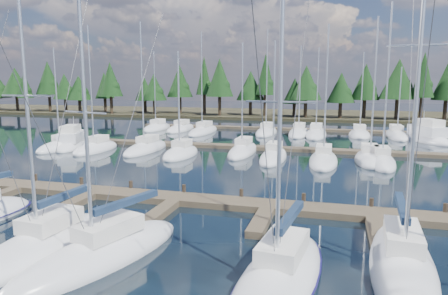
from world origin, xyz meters
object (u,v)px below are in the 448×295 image
(front_sailboat_4, at_px, (280,278))
(motor_yacht_left, at_px, (72,143))
(main_dock, at_px, (175,201))
(front_sailboat_5, at_px, (402,264))
(motor_yacht_right, at_px, (427,137))
(front_sailboat_2, at_px, (46,245))
(front_sailboat_3, at_px, (102,254))

(front_sailboat_4, distance_m, motor_yacht_left, 39.30)
(main_dock, distance_m, front_sailboat_5, 13.94)
(main_dock, relative_size, motor_yacht_right, 4.23)
(motor_yacht_right, bearing_deg, front_sailboat_2, -119.82)
(main_dock, height_order, motor_yacht_right, motor_yacht_right)
(main_dock, height_order, front_sailboat_4, front_sailboat_4)
(main_dock, xyz_separation_m, front_sailboat_2, (-3.06, -8.20, 0.08))
(main_dock, xyz_separation_m, motor_yacht_left, (-20.90, 18.32, 0.29))
(front_sailboat_4, height_order, motor_yacht_left, front_sailboat_4)
(motor_yacht_left, relative_size, motor_yacht_right, 0.90)
(front_sailboat_3, height_order, motor_yacht_left, front_sailboat_3)
(front_sailboat_3, bearing_deg, front_sailboat_5, 10.77)
(front_sailboat_2, distance_m, motor_yacht_left, 31.96)
(front_sailboat_2, relative_size, motor_yacht_left, 1.39)
(motor_yacht_left, distance_m, motor_yacht_right, 45.74)
(main_dock, xyz_separation_m, motor_yacht_right, (21.69, 34.99, 0.33))
(main_dock, bearing_deg, motor_yacht_right, 58.20)
(front_sailboat_2, distance_m, motor_yacht_right, 49.78)
(front_sailboat_2, xyz_separation_m, motor_yacht_right, (24.76, 43.19, 0.26))
(front_sailboat_5, relative_size, motor_yacht_left, 1.76)
(main_dock, xyz_separation_m, front_sailboat_4, (7.85, -8.48, 0.07))
(motor_yacht_left, bearing_deg, front_sailboat_5, -35.97)
(front_sailboat_5, relative_size, motor_yacht_right, 1.59)
(front_sailboat_4, distance_m, motor_yacht_right, 45.62)
(front_sailboat_3, height_order, motor_yacht_right, front_sailboat_3)
(main_dock, distance_m, front_sailboat_3, 8.37)
(motor_yacht_left, bearing_deg, front_sailboat_4, -42.99)
(front_sailboat_2, bearing_deg, front_sailboat_3, -3.19)
(front_sailboat_2, bearing_deg, motor_yacht_right, 60.18)
(front_sailboat_4, bearing_deg, front_sailboat_2, 178.56)
(main_dock, relative_size, motor_yacht_left, 4.70)
(front_sailboat_2, xyz_separation_m, front_sailboat_4, (10.91, -0.27, -0.01))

